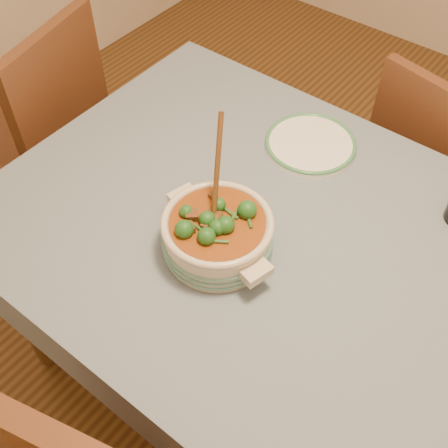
# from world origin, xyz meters

# --- Properties ---
(floor) EXTENTS (4.50, 4.50, 0.00)m
(floor) POSITION_xyz_m (0.00, 0.00, 0.00)
(floor) COLOR #472B14
(floor) RESTS_ON ground
(dining_table) EXTENTS (1.68, 1.08, 0.76)m
(dining_table) POSITION_xyz_m (0.00, 0.00, 0.66)
(dining_table) COLOR brown
(dining_table) RESTS_ON floor
(stew_casserole) EXTENTS (0.34, 0.32, 0.32)m
(stew_casserole) POSITION_xyz_m (-0.19, -0.12, 0.82)
(stew_casserole) COLOR beige
(stew_casserole) RESTS_ON dining_table
(white_plate) EXTENTS (0.33, 0.33, 0.02)m
(white_plate) POSITION_xyz_m (-0.21, 0.33, 0.77)
(white_plate) COLOR white
(white_plate) RESTS_ON dining_table
(chair_far) EXTENTS (0.49, 0.49, 0.89)m
(chair_far) POSITION_xyz_m (0.05, 0.76, 0.50)
(chair_far) COLOR brown
(chair_far) RESTS_ON floor
(chair_left) EXTENTS (0.53, 0.53, 0.95)m
(chair_left) POSITION_xyz_m (-1.13, 0.06, 0.54)
(chair_left) COLOR brown
(chair_left) RESTS_ON floor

